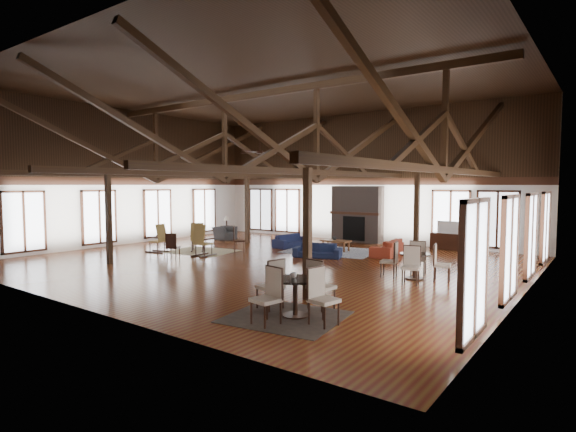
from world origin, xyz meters
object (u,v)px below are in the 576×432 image
Objects in this scene: sofa_orange at (387,248)px; tv_console at (447,241)px; sofa_navy_front at (317,250)px; cafe_table_far at (415,261)px; armchair at (225,233)px; sofa_navy_left at (292,241)px; cafe_table_near at (295,290)px; coffee_table at (336,242)px.

tv_console is at bearing 147.98° from sofa_orange.
cafe_table_far is at bearing -39.17° from sofa_navy_front.
armchair is at bearing 145.28° from sofa_navy_front.
sofa_navy_front is 1.80× the size of armchair.
tv_console reaches higher than armchair.
sofa_navy_left is 10.24m from cafe_table_near.
cafe_table_near reaches higher than coffee_table.
sofa_orange reaches higher than sofa_navy_front.
sofa_navy_left is at bearing -95.25° from sofa_orange.
coffee_table is 9.16m from cafe_table_near.
tv_console is (9.74, 3.09, 0.02)m from armchair.
cafe_table_far is (0.65, 4.93, -0.03)m from cafe_table_near.
sofa_orange reaches higher than sofa_navy_left.
sofa_navy_left is 0.85× the size of cafe_table_near.
sofa_navy_left is at bearing -93.76° from armchair.
cafe_table_far is (2.40, -3.56, 0.21)m from sofa_orange.
cafe_table_near reaches higher than tv_console.
sofa_orange is 4.30m from cafe_table_far.
sofa_navy_left is 4.12m from armchair.
sofa_orange is at bearing 6.34° from coffee_table.
cafe_table_far is (4.26, -1.60, 0.25)m from sofa_navy_front.
sofa_navy_left is at bearing -178.08° from coffee_table.
tv_console is at bearing -74.19° from armchair.
sofa_orange is 2.13m from coffee_table.
sofa_navy_left is 6.48m from tv_console.
sofa_navy_front is 0.87× the size of cafe_table_far.
sofa_navy_front is 0.82× the size of cafe_table_near.
tv_console is (-1.05, 6.58, -0.18)m from cafe_table_far.
cafe_table_far is 1.51× the size of tv_console.
sofa_navy_front is at bearing -80.62° from coffee_table.
sofa_navy_left is 7.47m from cafe_table_far.
armchair is at bearing -179.78° from coffee_table.
cafe_table_far is at bearing -80.90° from tv_console.
tv_console reaches higher than coffee_table.
cafe_table_near reaches higher than sofa_navy_front.
armchair is at bearing 140.33° from cafe_table_near.
coffee_table is 1.21× the size of armchair.
sofa_orange is 8.40m from armchair.
sofa_orange is 3.31m from tv_console.
sofa_orange is 1.74× the size of coffee_table.
armchair is 0.46× the size of cafe_table_near.
sofa_navy_front is 6.80m from armchair.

